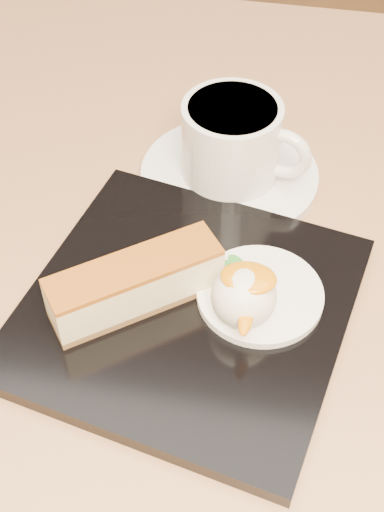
% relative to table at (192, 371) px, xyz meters
% --- Properties ---
extents(table, '(0.80, 0.80, 0.72)m').
position_rel_table_xyz_m(table, '(0.00, 0.00, 0.00)').
color(table, black).
rests_on(table, ground).
extents(dessert_plate, '(0.26, 0.26, 0.01)m').
position_rel_table_xyz_m(dessert_plate, '(0.01, -0.05, 0.16)').
color(dessert_plate, black).
rests_on(dessert_plate, table).
extents(cheesecake, '(0.12, 0.10, 0.04)m').
position_rel_table_xyz_m(cheesecake, '(-0.03, -0.06, 0.19)').
color(cheesecake, brown).
rests_on(cheesecake, dessert_plate).
extents(cream_smear, '(0.09, 0.09, 0.01)m').
position_rel_table_xyz_m(cream_smear, '(0.06, -0.04, 0.17)').
color(cream_smear, white).
rests_on(cream_smear, dessert_plate).
extents(ice_cream_scoop, '(0.04, 0.04, 0.04)m').
position_rel_table_xyz_m(ice_cream_scoop, '(0.05, -0.06, 0.19)').
color(ice_cream_scoop, white).
rests_on(ice_cream_scoop, cream_smear).
extents(mango_sauce, '(0.04, 0.03, 0.01)m').
position_rel_table_xyz_m(mango_sauce, '(0.05, -0.05, 0.21)').
color(mango_sauce, orange).
rests_on(mango_sauce, ice_cream_scoop).
extents(mint_sprig, '(0.03, 0.02, 0.00)m').
position_rel_table_xyz_m(mint_sprig, '(0.03, -0.01, 0.17)').
color(mint_sprig, green).
rests_on(mint_sprig, cream_smear).
extents(saucer, '(0.15, 0.15, 0.01)m').
position_rel_table_xyz_m(saucer, '(0.01, 0.10, 0.16)').
color(saucer, white).
rests_on(saucer, table).
extents(coffee_cup, '(0.11, 0.08, 0.07)m').
position_rel_table_xyz_m(coffee_cup, '(0.02, 0.09, 0.20)').
color(coffee_cup, white).
rests_on(coffee_cup, saucer).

